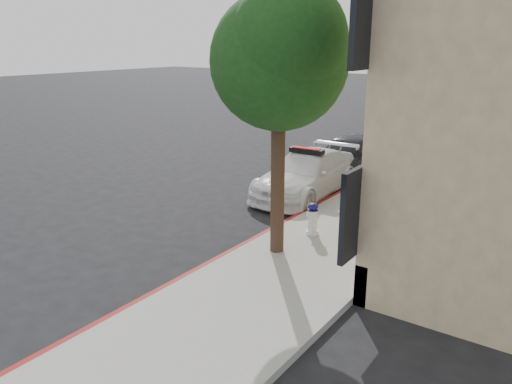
{
  "coord_description": "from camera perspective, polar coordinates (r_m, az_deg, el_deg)",
  "views": [
    {
      "loc": [
        8.41,
        -10.7,
        4.64
      ],
      "look_at": [
        1.55,
        -0.88,
        1.0
      ],
      "focal_mm": 35.0,
      "sensor_mm": 36.0,
      "label": 1
    }
  ],
  "objects": [
    {
      "name": "fire_hydrant",
      "position": [
        12.06,
        6.5,
        -3.09
      ],
      "size": [
        0.33,
        0.3,
        0.79
      ],
      "rotation": [
        0.0,
        0.0,
        0.04
      ],
      "color": "silver",
      "rests_on": "sidewalk"
    },
    {
      "name": "sidewalk",
      "position": [
        21.73,
        21.4,
        3.6
      ],
      "size": [
        3.2,
        50.0,
        0.15
      ],
      "primitive_type": "cube",
      "color": "gray",
      "rests_on": "ground"
    },
    {
      "name": "parked_car_far",
      "position": [
        28.24,
        17.98,
        8.14
      ],
      "size": [
        1.79,
        4.53,
        1.47
      ],
      "primitive_type": "imported",
      "rotation": [
        0.0,
        0.0,
        -0.05
      ],
      "color": "#141433",
      "rests_on": "ground"
    },
    {
      "name": "traffic_cone",
      "position": [
        13.63,
        13.8,
        -1.48
      ],
      "size": [
        0.36,
        0.36,
        0.61
      ],
      "rotation": [
        0.0,
        0.0,
        -0.16
      ],
      "color": "black",
      "rests_on": "sidewalk"
    },
    {
      "name": "parked_car_mid",
      "position": [
        18.28,
        10.59,
        4.27
      ],
      "size": [
        1.82,
        4.34,
        1.47
      ],
      "primitive_type": "imported",
      "rotation": [
        0.0,
        0.0,
        0.02
      ],
      "color": "#21252A",
      "rests_on": "ground"
    },
    {
      "name": "tree_near",
      "position": [
        10.28,
        2.77,
        14.85
      ],
      "size": [
        2.92,
        2.82,
        5.62
      ],
      "color": "black",
      "rests_on": "sidewalk"
    },
    {
      "name": "curb_strip",
      "position": [
        22.12,
        17.55,
        4.2
      ],
      "size": [
        0.12,
        50.0,
        0.15
      ],
      "primitive_type": "cube",
      "color": "maroon",
      "rests_on": "ground"
    },
    {
      "name": "tree_mid",
      "position": [
        17.57,
        17.34,
        14.61
      ],
      "size": [
        2.77,
        2.64,
        5.43
      ],
      "color": "black",
      "rests_on": "sidewalk"
    },
    {
      "name": "tree_far",
      "position": [
        25.28,
        23.27,
        15.02
      ],
      "size": [
        3.1,
        3.0,
        5.81
      ],
      "color": "black",
      "rests_on": "sidewalk"
    },
    {
      "name": "ground",
      "position": [
        14.38,
        -3.06,
        -1.94
      ],
      "size": [
        120.0,
        120.0,
        0.0
      ],
      "primitive_type": "plane",
      "color": "black",
      "rests_on": "ground"
    },
    {
      "name": "police_car",
      "position": [
        15.58,
        5.74,
        2.09
      ],
      "size": [
        2.03,
        4.7,
        1.5
      ],
      "rotation": [
        0.0,
        0.0,
        0.03
      ],
      "color": "white",
      "rests_on": "ground"
    }
  ]
}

